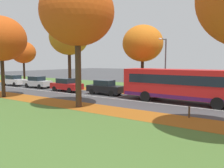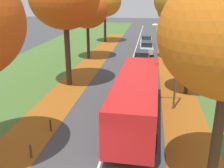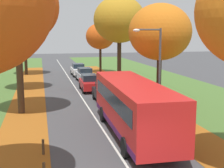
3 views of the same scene
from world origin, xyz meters
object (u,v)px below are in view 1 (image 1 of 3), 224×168
tree_left_mid (1,39)px  tree_right_mid (69,37)px  tree_right_near (143,44)px  car_white_fourth_in_line (14,80)px  bollard_fourth (189,112)px  tree_right_far (23,52)px  car_silver_third_in_line (37,82)px  car_red_following (66,85)px  tree_left_near (77,13)px  bus (181,84)px  streetlamp_right (164,61)px  car_black_lead (105,87)px

tree_left_mid → tree_right_mid: 10.66m
tree_right_near → car_white_fourth_in_line: tree_right_near is taller
bollard_fourth → car_white_fourth_in_line: 27.87m
tree_right_far → car_silver_third_in_line: (-3.37, -7.84, -4.42)m
car_red_following → tree_left_near: bearing=-128.9°
tree_left_near → tree_right_near: tree_left_near is taller
car_red_following → car_silver_third_in_line: same height
car_white_fourth_in_line → car_silver_third_in_line: bearing=-88.2°
tree_left_mid → bus: size_ratio=0.79×
bollard_fourth → car_white_fourth_in_line: (4.95, 27.42, 0.44)m
streetlamp_right → car_red_following: (-2.46, 11.58, -2.92)m
bollard_fourth → bus: bus is taller
tree_left_mid → car_silver_third_in_line: size_ratio=1.93×
tree_right_far → car_white_fourth_in_line: 6.18m
car_white_fourth_in_line → bus: bearing=-89.9°
car_red_following → car_white_fourth_in_line: 11.45m
tree_left_mid → car_white_fourth_in_line: (6.95, 9.15, -5.16)m
tree_left_near → bus: bearing=-44.7°
bus → tree_right_near: bearing=56.2°
car_red_following → tree_left_mid: bearing=161.1°
tree_right_near → tree_right_far: 22.30m
car_black_lead → streetlamp_right: bearing=-72.3°
car_red_following → streetlamp_right: bearing=-78.0°
car_black_lead → car_silver_third_in_line: 11.62m
bollard_fourth → car_black_lead: car_black_lead is taller
car_black_lead → car_red_following: 5.54m
tree_right_far → bollard_fourth: bearing=-105.8°
tree_right_far → streetlamp_right: 25.59m
streetlamp_right → tree_left_near: bearing=155.3°
tree_right_far → car_black_lead: size_ratio=1.69×
streetlamp_right → car_black_lead: (-1.94, 6.06, -2.92)m
tree_left_mid → streetlamp_right: size_ratio=1.38×
tree_right_near → car_white_fourth_in_line: bearing=100.8°
car_black_lead → car_white_fourth_in_line: 16.97m
tree_right_near → tree_right_far: bearing=90.6°
streetlamp_right → car_white_fourth_in_line: streetlamp_right is taller
tree_right_mid → car_black_lead: (-3.32, -8.69, -6.31)m
tree_left_mid → bollard_fourth: 19.22m
streetlamp_right → car_black_lead: streetlamp_right is taller
tree_right_far → car_silver_third_in_line: bearing=-113.3°
tree_left_mid → car_white_fourth_in_line: 12.59m
tree_left_near → tree_right_near: bearing=-4.2°
tree_left_mid → car_black_lead: tree_left_mid is taller
car_silver_third_in_line → streetlamp_right: bearing=-83.4°
tree_left_mid → tree_right_near: tree_left_mid is taller
tree_right_mid → car_silver_third_in_line: bearing=139.7°
bollard_fourth → streetlamp_right: 9.06m
bus → car_silver_third_in_line: 20.08m
streetlamp_right → car_black_lead: 7.00m
tree_right_mid → car_white_fourth_in_line: (-3.61, 8.28, -6.31)m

